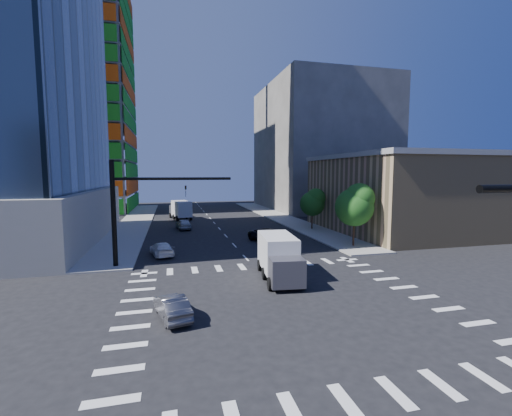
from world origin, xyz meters
name	(u,v)px	position (x,y,z in m)	size (l,w,h in m)	color
ground	(288,304)	(0.00, 0.00, 0.00)	(160.00, 160.00, 0.00)	black
road_markings	(288,304)	(0.00, 0.00, 0.01)	(20.00, 20.00, 0.01)	silver
sidewalk_ne	(280,217)	(12.50, 40.00, 0.07)	(5.00, 60.00, 0.15)	#9C9993
sidewalk_nw	(136,222)	(-12.50, 40.00, 0.07)	(5.00, 60.00, 0.15)	#9C9993
construction_building	(67,94)	(-27.41, 61.93, 24.61)	(25.16, 34.50, 70.60)	gray
commercial_building	(405,193)	(25.00, 22.00, 5.31)	(20.50, 22.50, 10.60)	tan
bg_building_ne	(320,148)	(27.00, 55.00, 14.00)	(24.00, 30.00, 28.00)	#5B5752
signal_mast_nw	(132,203)	(-10.00, 11.50, 5.49)	(10.20, 0.40, 9.00)	black
tree_south	(356,204)	(12.63, 13.90, 4.69)	(4.16, 4.16, 6.82)	#382316
tree_north	(313,202)	(12.93, 25.90, 3.99)	(3.54, 3.52, 5.78)	#382316
car_nb_far	(269,236)	(4.22, 18.78, 0.77)	(2.55, 5.53, 1.54)	black
car_sb_near	(162,249)	(-7.79, 14.98, 0.64)	(1.79, 4.41, 1.28)	white
car_sb_mid	(184,224)	(-5.09, 30.76, 0.76)	(1.80, 4.46, 1.52)	#A3A6AA
car_sb_cross	(172,306)	(-6.87, -0.26, 0.64)	(1.35, 3.88, 1.28)	#535359
box_truck_near	(280,261)	(1.09, 4.87, 1.43)	(3.29, 6.39, 3.22)	black
box_truck_far	(180,211)	(-5.24, 42.53, 1.43)	(3.96, 6.62, 3.24)	black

